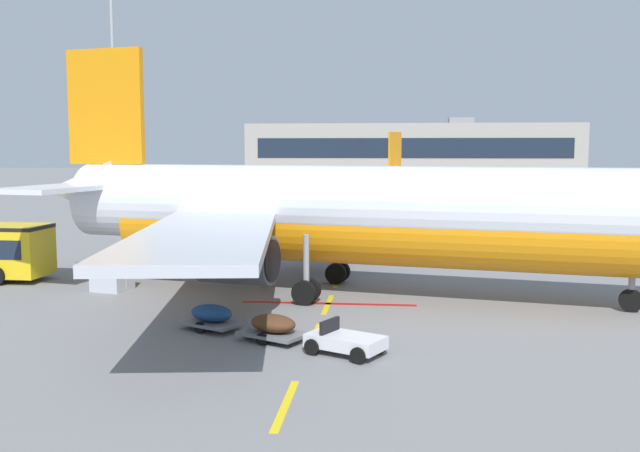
{
  "coord_description": "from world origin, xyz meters",
  "views": [
    {
      "loc": [
        20.88,
        -9.59,
        7.02
      ],
      "look_at": [
        17.27,
        25.5,
        3.16
      ],
      "focal_mm": 39.91,
      "sensor_mm": 36.0,
      "label": 1
    }
  ],
  "objects_px": {
    "baggage_train": "(274,327)",
    "apron_light_mast_near": "(113,56)",
    "airliner_mid_left": "(357,183)",
    "airliner_foreground": "(351,213)",
    "uld_cargo_container": "(112,274)"
  },
  "relations": [
    {
      "from": "airliner_mid_left",
      "to": "uld_cargo_container",
      "type": "xyz_separation_m",
      "value": [
        -9.51,
        -51.1,
        -2.17
      ]
    },
    {
      "from": "baggage_train",
      "to": "apron_light_mast_near",
      "type": "relative_size",
      "value": 0.3
    },
    {
      "from": "airliner_foreground",
      "to": "baggage_train",
      "type": "distance_m",
      "value": 9.64
    },
    {
      "from": "baggage_train",
      "to": "airliner_mid_left",
      "type": "bearing_deg",
      "value": 90.04
    },
    {
      "from": "baggage_train",
      "to": "apron_light_mast_near",
      "type": "bearing_deg",
      "value": 117.17
    },
    {
      "from": "baggage_train",
      "to": "apron_light_mast_near",
      "type": "distance_m",
      "value": 60.37
    },
    {
      "from": "airliner_foreground",
      "to": "apron_light_mast_near",
      "type": "distance_m",
      "value": 53.36
    },
    {
      "from": "airliner_mid_left",
      "to": "baggage_train",
      "type": "distance_m",
      "value": 59.61
    },
    {
      "from": "airliner_foreground",
      "to": "uld_cargo_container",
      "type": "distance_m",
      "value": 12.28
    },
    {
      "from": "airliner_foreground",
      "to": "uld_cargo_container",
      "type": "xyz_separation_m",
      "value": [
        -11.87,
        -0.24,
        -3.15
      ]
    },
    {
      "from": "apron_light_mast_near",
      "to": "baggage_train",
      "type": "bearing_deg",
      "value": -62.83
    },
    {
      "from": "airliner_mid_left",
      "to": "uld_cargo_container",
      "type": "height_order",
      "value": "airliner_mid_left"
    },
    {
      "from": "baggage_train",
      "to": "airliner_foreground",
      "type": "bearing_deg",
      "value": 75.15
    },
    {
      "from": "airliner_foreground",
      "to": "baggage_train",
      "type": "relative_size",
      "value": 4.17
    },
    {
      "from": "baggage_train",
      "to": "uld_cargo_container",
      "type": "bearing_deg",
      "value": 138.48
    }
  ]
}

